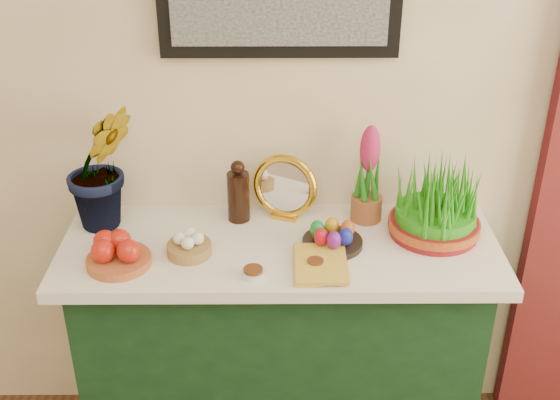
% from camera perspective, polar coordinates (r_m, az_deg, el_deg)
% --- Properties ---
extents(sideboard, '(1.30, 0.45, 0.85)m').
position_cam_1_polar(sideboard, '(2.53, -0.01, -12.40)').
color(sideboard, '#153C1D').
rests_on(sideboard, ground).
extents(tablecloth, '(1.40, 0.55, 0.04)m').
position_cam_1_polar(tablecloth, '(2.26, -0.01, -3.85)').
color(tablecloth, white).
rests_on(tablecloth, sideboard).
extents(hyacinth_green, '(0.36, 0.34, 0.56)m').
position_cam_1_polar(hyacinth_green, '(2.30, -14.50, 4.17)').
color(hyacinth_green, '#227519').
rests_on(hyacinth_green, tablecloth).
extents(apple_bowl, '(0.22, 0.22, 0.10)m').
position_cam_1_polar(apple_bowl, '(2.17, -13.03, -4.23)').
color(apple_bowl, '#A85429').
rests_on(apple_bowl, tablecloth).
extents(garlic_basket, '(0.17, 0.17, 0.08)m').
position_cam_1_polar(garlic_basket, '(2.19, -7.41, -3.68)').
color(garlic_basket, olive).
rests_on(garlic_basket, tablecloth).
extents(vinegar_cruet, '(0.07, 0.07, 0.22)m').
position_cam_1_polar(vinegar_cruet, '(2.34, -3.40, 0.50)').
color(vinegar_cruet, black).
rests_on(vinegar_cruet, tablecloth).
extents(mirror, '(0.23, 0.12, 0.23)m').
position_cam_1_polar(mirror, '(2.34, 0.39, 1.03)').
color(mirror, gold).
rests_on(mirror, tablecloth).
extents(book, '(0.15, 0.21, 0.03)m').
position_cam_1_polar(book, '(2.12, 1.12, -5.18)').
color(book, gold).
rests_on(book, tablecloth).
extents(spice_dish_left, '(0.07, 0.07, 0.03)m').
position_cam_1_polar(spice_dish_left, '(2.08, -2.19, -5.92)').
color(spice_dish_left, silver).
rests_on(spice_dish_left, tablecloth).
extents(spice_dish_right, '(0.06, 0.06, 0.03)m').
position_cam_1_polar(spice_dish_right, '(2.13, 2.90, -5.21)').
color(spice_dish_right, silver).
rests_on(spice_dish_right, tablecloth).
extents(egg_plate, '(0.25, 0.25, 0.08)m').
position_cam_1_polar(egg_plate, '(2.22, 4.30, -3.07)').
color(egg_plate, black).
rests_on(egg_plate, tablecloth).
extents(hyacinth_pink, '(0.10, 0.10, 0.34)m').
position_cam_1_polar(hyacinth_pink, '(2.32, 7.17, 1.75)').
color(hyacinth_pink, '#94542E').
rests_on(hyacinth_pink, tablecloth).
extents(wheatgrass_sabzeh, '(0.30, 0.30, 0.24)m').
position_cam_1_polar(wheatgrass_sabzeh, '(2.30, 12.57, -0.42)').
color(wheatgrass_sabzeh, maroon).
rests_on(wheatgrass_sabzeh, tablecloth).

